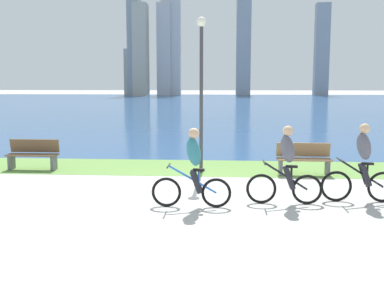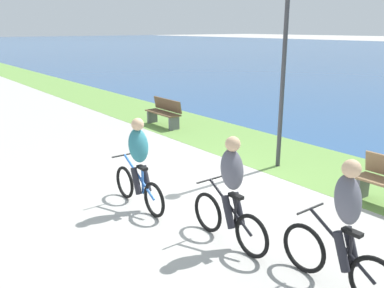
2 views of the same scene
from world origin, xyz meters
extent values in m
plane|color=#B2AFA8|center=(0.00, 0.00, 0.00)|extent=(300.00, 300.00, 0.00)
cube|color=#6B9947|center=(0.00, 3.20, 0.00)|extent=(120.00, 2.73, 0.01)
torus|color=black|center=(-0.38, -1.34, 0.31)|extent=(0.62, 0.06, 0.62)
torus|color=black|center=(0.66, -1.34, 0.31)|extent=(0.62, 0.06, 0.62)
cylinder|color=blue|center=(0.16, -1.34, 0.59)|extent=(1.01, 0.04, 0.60)
cylinder|color=blue|center=(0.29, -1.34, 0.54)|extent=(0.04, 0.04, 0.46)
cube|color=black|center=(0.29, -1.34, 0.79)|extent=(0.24, 0.10, 0.05)
cylinder|color=black|center=(-0.33, -1.34, 0.87)|extent=(0.03, 0.52, 0.03)
ellipsoid|color=teal|center=(0.19, -1.34, 1.17)|extent=(0.40, 0.36, 0.65)
sphere|color=#D8AD84|center=(0.19, -1.34, 1.55)|extent=(0.22, 0.22, 0.22)
cylinder|color=#26262D|center=(0.24, -1.44, 0.55)|extent=(0.27, 0.11, 0.49)
cylinder|color=#26262D|center=(0.24, -1.24, 0.55)|extent=(0.27, 0.11, 0.49)
torus|color=black|center=(1.62, -0.93, 0.32)|extent=(0.65, 0.06, 0.65)
torus|color=black|center=(2.59, -0.93, 0.32)|extent=(0.65, 0.06, 0.65)
cylinder|color=black|center=(2.13, -0.93, 0.61)|extent=(0.94, 0.04, 0.61)
cylinder|color=black|center=(2.25, -0.93, 0.56)|extent=(0.04, 0.04, 0.47)
cube|color=black|center=(2.25, -0.93, 0.82)|extent=(0.24, 0.10, 0.05)
cylinder|color=black|center=(1.67, -0.93, 0.90)|extent=(0.03, 0.52, 0.03)
ellipsoid|color=#595966|center=(2.15, -0.93, 1.20)|extent=(0.40, 0.36, 0.65)
sphere|color=#D8AD84|center=(2.15, -0.93, 1.58)|extent=(0.22, 0.22, 0.22)
cylinder|color=#26262D|center=(2.20, -1.03, 0.58)|extent=(0.27, 0.11, 0.49)
cylinder|color=#26262D|center=(2.20, -0.83, 0.58)|extent=(0.27, 0.11, 0.49)
torus|color=black|center=(3.26, -0.64, 0.34)|extent=(0.68, 0.06, 0.68)
torus|color=black|center=(4.26, -0.64, 0.34)|extent=(0.68, 0.06, 0.68)
cylinder|color=black|center=(3.78, -0.64, 0.63)|extent=(0.97, 0.04, 0.63)
cylinder|color=black|center=(3.91, -0.64, 0.58)|extent=(0.04, 0.04, 0.49)
cube|color=black|center=(3.91, -0.64, 0.85)|extent=(0.24, 0.10, 0.05)
cylinder|color=black|center=(3.31, -0.64, 0.93)|extent=(0.03, 0.52, 0.03)
ellipsoid|color=#595966|center=(3.81, -0.64, 1.23)|extent=(0.40, 0.36, 0.65)
sphere|color=#D8AD84|center=(3.81, -0.64, 1.61)|extent=(0.22, 0.22, 0.22)
cylinder|color=#26262D|center=(3.86, -0.74, 0.61)|extent=(0.27, 0.11, 0.49)
cylinder|color=#26262D|center=(3.86, -0.54, 0.61)|extent=(0.27, 0.11, 0.49)
cube|color=#595960|center=(2.40, 2.25, 0.23)|extent=(0.08, 0.37, 0.45)
cube|color=brown|center=(-4.89, 2.51, 0.45)|extent=(1.50, 0.45, 0.04)
cube|color=brown|center=(-4.89, 2.71, 0.70)|extent=(1.50, 0.11, 0.40)
cube|color=#595960|center=(-4.24, 2.51, 0.23)|extent=(0.08, 0.37, 0.45)
cube|color=#595960|center=(-5.54, 2.51, 0.23)|extent=(0.08, 0.37, 0.45)
cylinder|color=#38383D|center=(0.15, 2.43, 2.08)|extent=(0.10, 0.10, 4.16)
camera|label=1|loc=(0.83, -10.75, 2.58)|focal=43.42mm
camera|label=2|loc=(6.20, -4.76, 3.16)|focal=38.31mm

